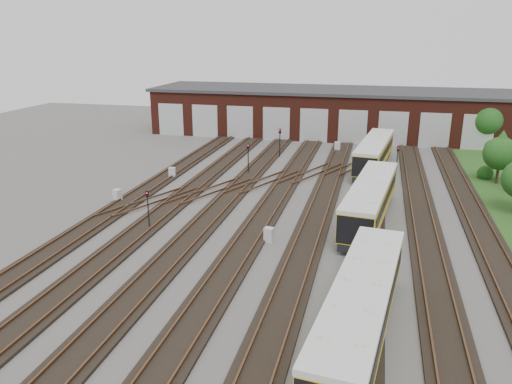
# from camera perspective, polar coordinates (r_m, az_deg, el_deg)

# --- Properties ---
(ground) EXTENTS (120.00, 120.00, 0.00)m
(ground) POSITION_cam_1_polar(r_m,az_deg,el_deg) (34.08, 2.28, -6.08)
(ground) COLOR #494744
(ground) RESTS_ON ground
(track_network) EXTENTS (30.40, 70.00, 0.33)m
(track_network) POSITION_cam_1_polar(r_m,az_deg,el_deg) (34.59, 2.20, -5.51)
(track_network) COLOR black
(track_network) RESTS_ON ground
(maintenance_shed) EXTENTS (51.00, 12.50, 6.35)m
(maintenance_shed) POSITION_cam_1_polar(r_m,az_deg,el_deg) (71.59, 8.88, 9.05)
(maintenance_shed) COLOR #491A12
(maintenance_shed) RESTS_ON ground
(metro_train) EXTENTS (4.03, 45.83, 2.82)m
(metro_train) POSITION_cam_1_polar(r_m,az_deg,el_deg) (38.34, 12.93, -0.93)
(metro_train) COLOR black
(metro_train) RESTS_ON ground
(signal_mast_0) EXTENTS (0.24, 0.23, 2.89)m
(signal_mast_0) POSITION_cam_1_polar(r_m,az_deg,el_deg) (37.04, -12.26, -1.45)
(signal_mast_0) COLOR black
(signal_mast_0) RESTS_ON ground
(signal_mast_1) EXTENTS (0.30, 0.28, 3.16)m
(signal_mast_1) POSITION_cam_1_polar(r_m,az_deg,el_deg) (50.43, -0.90, 4.30)
(signal_mast_1) COLOR black
(signal_mast_1) RESTS_ON ground
(signal_mast_2) EXTENTS (0.28, 0.26, 3.28)m
(signal_mast_2) POSITION_cam_1_polar(r_m,az_deg,el_deg) (57.79, 2.74, 6.09)
(signal_mast_2) COLOR black
(signal_mast_2) RESTS_ON ground
(signal_mast_3) EXTENTS (0.24, 0.22, 2.78)m
(signal_mast_3) POSITION_cam_1_polar(r_m,az_deg,el_deg) (52.82, 15.86, 3.96)
(signal_mast_3) COLOR black
(signal_mast_3) RESTS_ON ground
(relay_cabinet_0) EXTENTS (0.80, 0.74, 1.07)m
(relay_cabinet_0) POSITION_cam_1_polar(r_m,az_deg,el_deg) (44.10, -15.56, -0.38)
(relay_cabinet_0) COLOR #B6B8BC
(relay_cabinet_0) RESTS_ON ground
(relay_cabinet_1) EXTENTS (0.70, 0.62, 1.03)m
(relay_cabinet_1) POSITION_cam_1_polar(r_m,az_deg,el_deg) (50.21, -9.56, 2.19)
(relay_cabinet_1) COLOR #B6B8BC
(relay_cabinet_1) RESTS_ON ground
(relay_cabinet_2) EXTENTS (0.73, 0.65, 1.04)m
(relay_cabinet_2) POSITION_cam_1_polar(r_m,az_deg,el_deg) (34.35, 1.51, -4.93)
(relay_cabinet_2) COLOR #B6B8BC
(relay_cabinet_2) RESTS_ON ground
(relay_cabinet_3) EXTENTS (0.70, 0.58, 1.14)m
(relay_cabinet_3) POSITION_cam_1_polar(r_m,az_deg,el_deg) (61.66, 9.29, 5.15)
(relay_cabinet_3) COLOR #B6B8BC
(relay_cabinet_3) RESTS_ON ground
(relay_cabinet_4) EXTENTS (0.68, 0.61, 0.96)m
(relay_cabinet_4) POSITION_cam_1_polar(r_m,az_deg,el_deg) (52.22, 11.84, 2.63)
(relay_cabinet_4) COLOR #B6B8BC
(relay_cabinet_4) RESTS_ON ground
(tree_0) EXTENTS (3.83, 3.83, 6.35)m
(tree_0) POSITION_cam_1_polar(r_m,az_deg,el_deg) (67.52, 24.97, 7.86)
(tree_0) COLOR #2F2015
(tree_0) RESTS_ON ground
(tree_1) EXTENTS (3.14, 3.14, 5.20)m
(tree_1) POSITION_cam_1_polar(r_m,az_deg,el_deg) (52.10, 26.21, 4.37)
(tree_1) COLOR #2F2015
(tree_1) RESTS_ON ground
(bush_1) EXTENTS (1.52, 1.52, 1.52)m
(bush_1) POSITION_cam_1_polar(r_m,az_deg,el_deg) (54.20, 24.76, 2.20)
(bush_1) COLOR #144112
(bush_1) RESTS_ON ground
(bush_2) EXTENTS (1.72, 1.72, 1.72)m
(bush_2) POSITION_cam_1_polar(r_m,az_deg,el_deg) (67.43, 25.28, 5.01)
(bush_2) COLOR #144112
(bush_2) RESTS_ON ground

